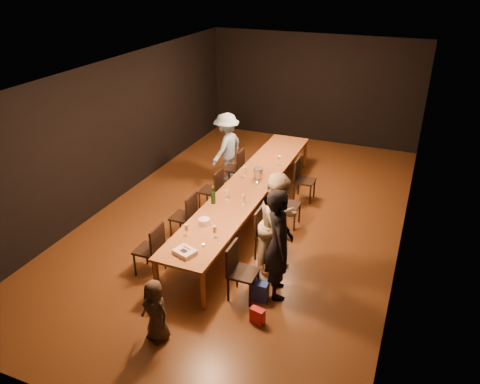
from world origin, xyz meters
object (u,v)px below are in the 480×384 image
at_px(chair_left_2, 211,190).
at_px(plate_stack, 204,222).
at_px(man_blue, 227,147).
at_px(ice_bucket, 258,173).
at_px(chair_left_0, 149,249).
at_px(woman_birthday, 279,244).
at_px(child, 155,310).
at_px(chair_right_2, 289,204).
at_px(woman_tan, 280,226).
at_px(chair_right_3, 305,180).
at_px(chair_right_0, 243,272).
at_px(birthday_cake, 185,252).
at_px(chair_left_3, 233,168).
at_px(chair_left_1, 183,216).
at_px(champagne_bottle, 213,195).
at_px(table, 249,186).
at_px(chair_right_1, 269,234).

xyz_separation_m(chair_left_2, plate_stack, (0.73, -1.76, 0.34)).
bearing_deg(chair_left_2, man_blue, 11.17).
bearing_deg(man_blue, ice_bucket, 54.09).
distance_m(chair_left_0, man_blue, 3.95).
bearing_deg(woman_birthday, child, 117.75).
xyz_separation_m(chair_right_2, woman_tan, (0.30, -1.58, 0.45)).
xyz_separation_m(woman_birthday, ice_bucket, (-1.23, 2.44, -0.05)).
height_order(chair_right_3, woman_tan, woman_tan).
distance_m(chair_right_0, ice_bucket, 2.88).
bearing_deg(child, birthday_cake, 110.82).
distance_m(chair_left_3, woman_birthday, 3.96).
distance_m(chair_right_3, chair_left_1, 2.94).
height_order(chair_left_3, ice_bucket, ice_bucket).
bearing_deg(chair_right_3, champagne_bottle, -27.78).
height_order(chair_right_2, chair_left_3, same).
bearing_deg(ice_bucket, birthday_cake, -91.52).
height_order(woman_tan, plate_stack, woman_tan).
height_order(chair_left_2, woman_tan, woman_tan).
height_order(table, chair_left_0, chair_left_0).
bearing_deg(woman_birthday, chair_right_2, -11.97).
distance_m(chair_right_0, chair_left_1, 2.08).
relative_size(chair_left_2, ice_bucket, 4.19).
bearing_deg(child, chair_left_1, 126.97).
height_order(chair_right_2, chair_right_3, same).
height_order(chair_left_3, plate_stack, chair_left_3).
height_order(chair_left_0, woman_birthday, woman_birthday).
bearing_deg(plate_stack, man_blue, 107.40).
bearing_deg(chair_left_1, plate_stack, -127.52).
bearing_deg(birthday_cake, chair_right_2, 90.99).
distance_m(chair_left_3, woman_tan, 3.45).
distance_m(chair_right_1, chair_right_3, 2.40).
bearing_deg(child, chair_right_3, 97.56).
xyz_separation_m(table, chair_left_2, (-0.85, 0.00, -0.24)).
height_order(table, champagne_bottle, champagne_bottle).
bearing_deg(ice_bucket, woman_birthday, -63.14).
xyz_separation_m(table, plate_stack, (-0.12, -1.76, 0.10)).
relative_size(chair_right_2, ice_bucket, 4.19).
distance_m(chair_right_0, chair_right_2, 2.40).
xyz_separation_m(chair_right_1, chair_left_0, (-1.70, -1.20, 0.00)).
bearing_deg(chair_left_0, man_blue, 4.38).
height_order(chair_right_1, chair_right_2, same).
height_order(chair_left_1, ice_bucket, ice_bucket).
bearing_deg(ice_bucket, chair_left_1, -120.79).
bearing_deg(chair_right_2, chair_left_3, -125.22).
xyz_separation_m(table, chair_right_1, (0.85, -1.20, -0.24)).
bearing_deg(chair_left_2, chair_left_3, 0.00).
relative_size(woman_birthday, ice_bucket, 8.23).
bearing_deg(woman_birthday, champagne_bottle, 31.75).
height_order(plate_stack, champagne_bottle, champagne_bottle).
relative_size(man_blue, birthday_cake, 4.28).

